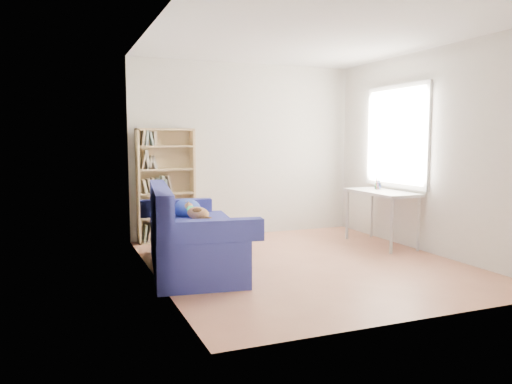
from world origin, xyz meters
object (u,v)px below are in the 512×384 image
at_px(sofa, 190,238).
at_px(desk, 381,197).
at_px(bookshelf, 166,190).
at_px(pen_cup, 378,185).

relative_size(sofa, desk, 1.78).
height_order(bookshelf, desk, bookshelf).
relative_size(sofa, bookshelf, 1.27).
height_order(bookshelf, pen_cup, bookshelf).
bearing_deg(desk, sofa, -174.12).
distance_m(bookshelf, pen_cup, 3.02).
height_order(sofa, pen_cup, sofa).
bearing_deg(bookshelf, pen_cup, -20.79).
bearing_deg(pen_cup, desk, -113.84).
relative_size(desk, pen_cup, 6.73).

